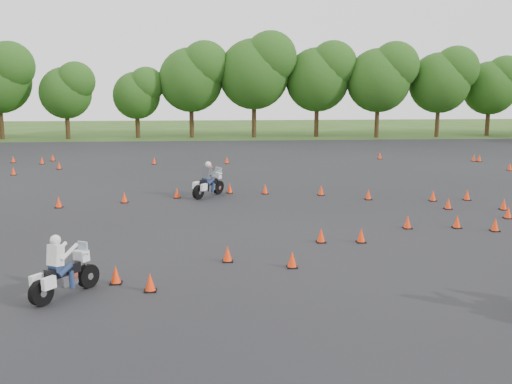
{
  "coord_description": "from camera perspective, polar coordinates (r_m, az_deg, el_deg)",
  "views": [
    {
      "loc": [
        -1.64,
        -16.42,
        5.0
      ],
      "look_at": [
        0.0,
        4.0,
        1.2
      ],
      "focal_mm": 40.0,
      "sensor_mm": 36.0,
      "label": 1
    }
  ],
  "objects": [
    {
      "name": "rider_grey",
      "position": [
        26.22,
        -4.85,
        1.33
      ],
      "size": [
        1.82,
        2.11,
        1.66
      ],
      "primitive_type": null,
      "rotation": [
        0.0,
        0.0,
        0.93
      ],
      "color": "#404248",
      "rests_on": "ground"
    },
    {
      "name": "asphalt_pad",
      "position": [
        23.03,
        -0.4,
        -2.02
      ],
      "size": [
        62.0,
        62.0,
        0.0
      ],
      "primitive_type": "plane",
      "color": "black",
      "rests_on": "ground"
    },
    {
      "name": "rider_white",
      "position": [
        14.5,
        -18.58,
        -6.96
      ],
      "size": [
        1.68,
        2.0,
        1.56
      ],
      "primitive_type": null,
      "rotation": [
        0.0,
        0.0,
        0.95
      ],
      "color": "silver",
      "rests_on": "ground"
    },
    {
      "name": "treeline",
      "position": [
        51.74,
        -1.19,
        10.1
      ],
      "size": [
        86.93,
        32.24,
        10.78
      ],
      "color": "#224814",
      "rests_on": "ground"
    },
    {
      "name": "traffic_cones",
      "position": [
        22.87,
        0.38,
        -1.53
      ],
      "size": [
        36.33,
        33.38,
        0.45
      ],
      "color": "#FF350A",
      "rests_on": "asphalt_pad"
    },
    {
      "name": "ground",
      "position": [
        17.25,
        1.07,
        -6.35
      ],
      "size": [
        140.0,
        140.0,
        0.0
      ],
      "primitive_type": "plane",
      "color": "#2D5119",
      "rests_on": "ground"
    }
  ]
}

